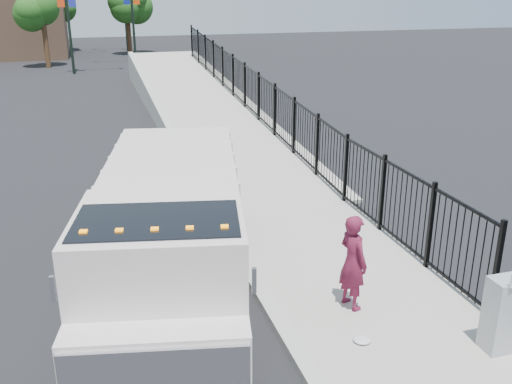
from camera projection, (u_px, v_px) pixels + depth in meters
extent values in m
plane|color=black|center=(262.00, 297.00, 10.87)|extent=(120.00, 120.00, 0.00)
cube|color=#9E998E|center=(406.00, 336.00, 9.56)|extent=(3.55, 12.00, 0.12)
cube|color=#ADAAA3|center=(299.00, 354.00, 9.04)|extent=(0.30, 12.00, 0.16)
cube|color=#9E998E|center=(203.00, 116.00, 25.85)|extent=(3.95, 24.06, 3.19)
cube|color=black|center=(258.00, 112.00, 22.32)|extent=(0.10, 28.00, 1.80)
cube|color=black|center=(173.00, 266.00, 10.86)|extent=(2.36, 6.94, 0.22)
cube|color=silver|center=(162.00, 278.00, 8.33)|extent=(2.77, 2.65, 2.02)
cube|color=silver|center=(158.00, 360.00, 7.32)|extent=(2.47, 1.17, 1.01)
cube|color=silver|center=(156.00, 379.00, 6.97)|extent=(2.30, 0.54, 0.86)
cube|color=black|center=(159.00, 248.00, 7.89)|extent=(2.44, 1.73, 0.86)
cube|color=silver|center=(174.00, 193.00, 11.74)|extent=(3.23, 4.65, 1.72)
cube|color=silver|center=(53.00, 289.00, 7.13)|extent=(0.07, 0.07, 0.35)
cube|color=silver|center=(254.00, 280.00, 7.34)|extent=(0.07, 0.07, 0.35)
cube|color=orange|center=(83.00, 233.00, 7.34)|extent=(0.12, 0.10, 0.06)
cube|color=orange|center=(119.00, 231.00, 7.38)|extent=(0.12, 0.10, 0.06)
cube|color=orange|center=(155.00, 230.00, 7.41)|extent=(0.12, 0.10, 0.06)
cube|color=orange|center=(190.00, 229.00, 7.45)|extent=(0.12, 0.10, 0.06)
cube|color=orange|center=(225.00, 228.00, 7.49)|extent=(0.12, 0.10, 0.06)
cylinder|color=black|center=(86.00, 373.00, 7.95)|extent=(0.52, 1.06, 1.01)
cylinder|color=black|center=(238.00, 365.00, 8.12)|extent=(0.52, 1.06, 1.01)
cylinder|color=black|center=(129.00, 230.00, 12.59)|extent=(0.52, 1.06, 1.01)
cylinder|color=black|center=(225.00, 227.00, 12.76)|extent=(0.52, 1.06, 1.01)
cylinder|color=black|center=(135.00, 211.00, 13.63)|extent=(0.52, 1.06, 1.01)
cylinder|color=black|center=(224.00, 208.00, 13.80)|extent=(0.52, 1.06, 1.01)
imported|color=maroon|center=(353.00, 262.00, 10.05)|extent=(0.57, 0.73, 1.76)
cube|color=gray|center=(503.00, 314.00, 8.92)|extent=(0.55, 0.40, 1.25)
ellipsoid|color=silver|center=(362.00, 339.00, 9.29)|extent=(0.29, 0.29, 0.07)
cylinder|color=black|center=(67.00, 11.00, 36.66)|extent=(0.18, 0.18, 8.00)
cylinder|color=black|center=(132.00, 8.00, 41.58)|extent=(0.18, 0.18, 8.00)
cylinder|color=black|center=(61.00, 5.00, 46.90)|extent=(0.18, 0.18, 8.00)
cylinder|color=black|center=(124.00, 4.00, 50.03)|extent=(0.18, 0.18, 8.00)
cylinder|color=#382314|center=(46.00, 45.00, 40.32)|extent=(0.36, 0.36, 3.20)
sphere|color=#194714|center=(42.00, 9.00, 39.50)|extent=(2.62, 2.62, 2.62)
cylinder|color=#382314|center=(129.00, 35.00, 48.25)|extent=(0.36, 0.36, 3.20)
sphere|color=#194714|center=(127.00, 5.00, 47.42)|extent=(2.59, 2.59, 2.59)
cylinder|color=#382314|center=(61.00, 33.00, 50.59)|extent=(0.36, 0.36, 3.20)
sphere|color=#194714|center=(58.00, 4.00, 49.77)|extent=(2.68, 2.68, 2.68)
cube|color=#8C664C|center=(0.00, 5.00, 46.73)|extent=(10.00, 10.00, 8.00)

